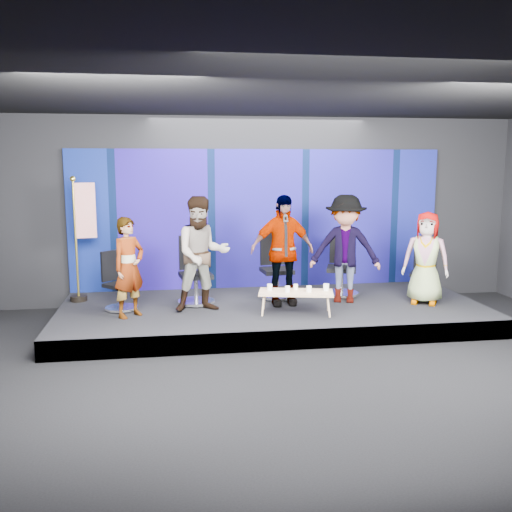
# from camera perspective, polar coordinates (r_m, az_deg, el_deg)

# --- Properties ---
(ground) EXTENTS (10.00, 10.00, 0.00)m
(ground) POSITION_cam_1_polar(r_m,az_deg,el_deg) (7.36, 5.19, -11.87)
(ground) COLOR black
(ground) RESTS_ON ground
(room_walls) EXTENTS (10.02, 8.02, 3.51)m
(room_walls) POSITION_cam_1_polar(r_m,az_deg,el_deg) (6.87, 5.49, 7.39)
(room_walls) COLOR black
(room_walls) RESTS_ON ground
(riser) EXTENTS (7.00, 3.00, 0.30)m
(riser) POSITION_cam_1_polar(r_m,az_deg,el_deg) (9.64, 1.63, -5.74)
(riser) COLOR black
(riser) RESTS_ON ground
(backdrop) EXTENTS (7.00, 0.08, 2.60)m
(backdrop) POSITION_cam_1_polar(r_m,az_deg,el_deg) (10.79, 0.28, 3.72)
(backdrop) COLOR navy
(backdrop) RESTS_ON riser
(chair_a) EXTENTS (0.76, 0.76, 0.95)m
(chair_a) POSITION_cam_1_polar(r_m,az_deg,el_deg) (9.47, -13.55, -3.38)
(chair_a) COLOR silver
(chair_a) RESTS_ON riser
(panelist_a) EXTENTS (0.66, 0.66, 1.55)m
(panelist_a) POSITION_cam_1_polar(r_m,az_deg,el_deg) (8.92, -12.59, -1.12)
(panelist_a) COLOR black
(panelist_a) RESTS_ON riser
(chair_b) EXTENTS (0.72, 0.72, 1.13)m
(chair_b) POSITION_cam_1_polar(r_m,az_deg,el_deg) (9.66, -6.09, -2.56)
(chair_b) COLOR silver
(chair_b) RESTS_ON riser
(panelist_b) EXTENTS (0.98, 0.81, 1.84)m
(panelist_b) POSITION_cam_1_polar(r_m,az_deg,el_deg) (9.08, -5.41, 0.18)
(panelist_b) COLOR black
(panelist_b) RESTS_ON riser
(chair_c) EXTENTS (0.70, 0.70, 1.13)m
(chair_c) POSITION_cam_1_polar(r_m,az_deg,el_deg) (10.04, 2.01, -2.06)
(chair_c) COLOR silver
(chair_c) RESTS_ON riser
(panelist_c) EXTENTS (1.11, 0.55, 1.84)m
(panelist_c) POSITION_cam_1_polar(r_m,az_deg,el_deg) (9.45, 2.63, 0.58)
(panelist_c) COLOR black
(panelist_c) RESTS_ON riser
(chair_d) EXTENTS (0.81, 0.81, 1.13)m
(chair_d) POSITION_cam_1_polar(r_m,az_deg,el_deg) (10.33, 8.56, -1.84)
(chair_d) COLOR silver
(chair_d) RESTS_ON riser
(panelist_d) EXTENTS (1.34, 1.03, 1.83)m
(panelist_d) POSITION_cam_1_polar(r_m,az_deg,el_deg) (9.74, 8.91, 0.71)
(panelist_d) COLOR black
(panelist_d) RESTS_ON riser
(chair_e) EXTENTS (0.74, 0.74, 0.96)m
(chair_e) POSITION_cam_1_polar(r_m,az_deg,el_deg) (10.53, 16.40, -2.23)
(chair_e) COLOR silver
(chair_e) RESTS_ON riser
(panelist_e) EXTENTS (0.90, 0.81, 1.55)m
(panelist_e) POSITION_cam_1_polar(r_m,az_deg,el_deg) (9.95, 16.63, -0.19)
(panelist_e) COLOR black
(panelist_e) RESTS_ON riser
(coffee_table) EXTENTS (1.24, 0.74, 0.36)m
(coffee_table) POSITION_cam_1_polar(r_m,az_deg,el_deg) (8.99, 4.02, -3.73)
(coffee_table) COLOR tan
(coffee_table) RESTS_ON riser
(mug_a) EXTENTS (0.08, 0.08, 0.10)m
(mug_a) POSITION_cam_1_polar(r_m,az_deg,el_deg) (9.05, 1.37, -3.13)
(mug_a) COLOR white
(mug_a) RESTS_ON coffee_table
(mug_b) EXTENTS (0.08, 0.08, 0.09)m
(mug_b) POSITION_cam_1_polar(r_m,az_deg,el_deg) (8.93, 3.16, -3.32)
(mug_b) COLOR white
(mug_b) RESTS_ON coffee_table
(mug_c) EXTENTS (0.07, 0.07, 0.08)m
(mug_c) POSITION_cam_1_polar(r_m,az_deg,el_deg) (9.12, 3.99, -3.09)
(mug_c) COLOR white
(mug_c) RESTS_ON coffee_table
(mug_d) EXTENTS (0.08, 0.08, 0.10)m
(mug_d) POSITION_cam_1_polar(r_m,az_deg,el_deg) (8.96, 5.32, -3.30)
(mug_d) COLOR white
(mug_d) RESTS_ON coffee_table
(mug_e) EXTENTS (0.09, 0.09, 0.11)m
(mug_e) POSITION_cam_1_polar(r_m,az_deg,el_deg) (9.08, 7.03, -3.12)
(mug_e) COLOR white
(mug_e) RESTS_ON coffee_table
(flag_stand) EXTENTS (0.49, 0.28, 2.14)m
(flag_stand) POSITION_cam_1_polar(r_m,az_deg,el_deg) (10.12, -16.98, 1.98)
(flag_stand) COLOR black
(flag_stand) RESTS_ON riser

